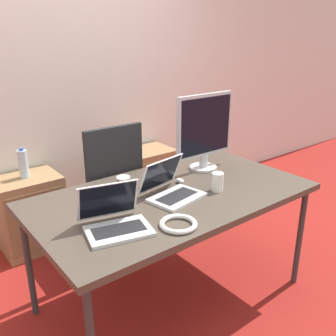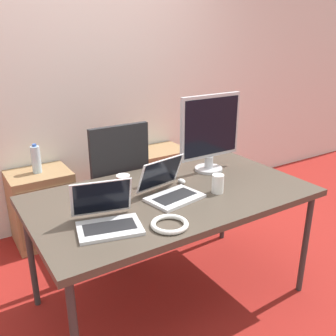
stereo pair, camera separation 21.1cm
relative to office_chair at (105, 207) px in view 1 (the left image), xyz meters
The scene contains 14 objects.
ground_plane 0.84m from the office_chair, 82.49° to the right, with size 14.00×14.00×0.00m, color maroon.
wall_back 1.15m from the office_chair, 82.61° to the left, with size 10.00×0.05×2.60m.
desk 0.79m from the office_chair, 82.49° to the right, with size 1.72×0.96×0.78m.
office_chair is the anchor object (origin of this frame).
cabinet_left 0.66m from the office_chair, 130.71° to the left, with size 0.49×0.41×0.63m.
cabinet_right 0.90m from the office_chair, 33.78° to the left, with size 0.49×0.41×0.63m.
water_bottle 0.73m from the office_chair, 130.58° to the left, with size 0.07×0.07×0.24m.
laptop_left 0.86m from the office_chair, 85.68° to the right, with size 0.35×0.35×0.22m.
laptop_right 1.06m from the office_chair, 114.76° to the right, with size 0.36×0.35×0.23m.
monitor 0.98m from the office_chair, 44.74° to the right, with size 0.48×0.20×0.54m.
mouse 0.76m from the office_chair, 69.77° to the right, with size 0.04×0.06×0.03m.
coffee_cup_white 1.01m from the office_chair, 68.73° to the right, with size 0.07×0.07×0.12m.
coffee_cup_brown 0.71m from the office_chair, 105.58° to the right, with size 0.08×0.08×0.12m.
cable_coil 1.13m from the office_chair, 97.63° to the right, with size 0.20×0.20×0.03m.
Camera 1 is at (-1.32, -1.64, 1.72)m, focal length 40.00 mm.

